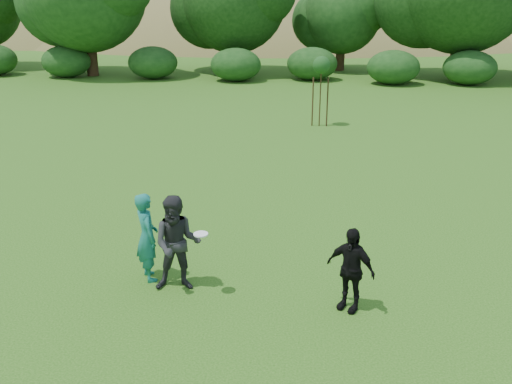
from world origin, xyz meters
TOP-DOWN VIEW (x-y plane):
  - ground at (0.00, 0.00)m, footprint 120.00×120.00m
  - player_teal at (-1.92, 0.80)m, footprint 0.71×0.78m
  - player_grey at (-1.23, 0.45)m, footprint 1.00×0.83m
  - player_black at (1.97, 0.04)m, footprint 0.99×0.81m
  - frisbee at (-0.74, 0.26)m, footprint 0.27×0.27m
  - sapling at (1.52, 14.31)m, footprint 0.70×0.70m
  - hillside at (-0.56, 68.45)m, footprint 150.00×72.00m

SIDE VIEW (x-z plane):
  - hillside at x=-0.56m, z-range -37.97..14.03m
  - ground at x=0.00m, z-range 0.00..0.00m
  - player_black at x=1.97m, z-range 0.00..1.58m
  - player_teal at x=-1.92m, z-range 0.00..1.80m
  - player_grey at x=-1.23m, z-range 0.00..1.89m
  - frisbee at x=-0.74m, z-range 1.23..1.26m
  - sapling at x=1.52m, z-range 0.99..3.84m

